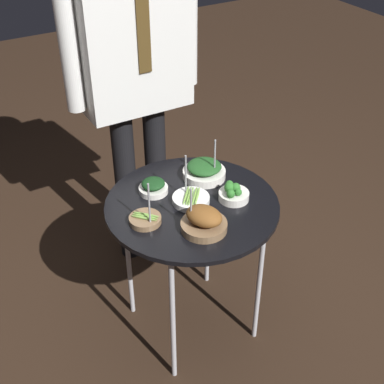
% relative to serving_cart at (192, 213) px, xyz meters
% --- Properties ---
extents(ground_plane, '(8.00, 8.00, 0.00)m').
position_rel_serving_cart_xyz_m(ground_plane, '(0.00, 0.00, -0.60)').
color(ground_plane, black).
extents(serving_cart, '(0.64, 0.64, 0.65)m').
position_rel_serving_cart_xyz_m(serving_cart, '(0.00, 0.00, 0.00)').
color(serving_cart, black).
rests_on(serving_cart, ground_plane).
extents(bowl_asparagus_front_center, '(0.14, 0.14, 0.18)m').
position_rel_serving_cart_xyz_m(bowl_asparagus_front_center, '(0.00, 0.01, 0.06)').
color(bowl_asparagus_front_center, white).
rests_on(bowl_asparagus_front_center, serving_cart).
extents(bowl_asparagus_mid_left, '(0.11, 0.11, 0.18)m').
position_rel_serving_cart_xyz_m(bowl_asparagus_mid_left, '(-0.20, -0.02, 0.06)').
color(bowl_asparagus_mid_left, brown).
rests_on(bowl_asparagus_mid_left, serving_cart).
extents(bowl_spinach_back_left, '(0.11, 0.11, 0.05)m').
position_rel_serving_cart_xyz_m(bowl_spinach_back_left, '(-0.09, 0.13, 0.07)').
color(bowl_spinach_back_left, silver).
rests_on(bowl_spinach_back_left, serving_cart).
extents(bowl_spinach_back_right, '(0.17, 0.17, 0.18)m').
position_rel_serving_cart_xyz_m(bowl_spinach_back_right, '(0.13, 0.12, 0.08)').
color(bowl_spinach_back_right, silver).
rests_on(bowl_spinach_back_right, serving_cart).
extents(bowl_roast_far_rim, '(0.16, 0.16, 0.17)m').
position_rel_serving_cart_xyz_m(bowl_roast_far_rim, '(-0.04, -0.15, 0.08)').
color(bowl_roast_far_rim, brown).
rests_on(bowl_roast_far_rim, serving_cart).
extents(bowl_broccoli_front_left, '(0.11, 0.11, 0.07)m').
position_rel_serving_cart_xyz_m(bowl_broccoli_front_left, '(0.14, -0.05, 0.07)').
color(bowl_broccoli_front_left, silver).
rests_on(bowl_broccoli_front_left, serving_cart).
extents(waiter_figure, '(0.59, 0.22, 1.60)m').
position_rel_serving_cart_xyz_m(waiter_figure, '(0.05, 0.55, 0.42)').
color(waiter_figure, black).
rests_on(waiter_figure, ground_plane).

